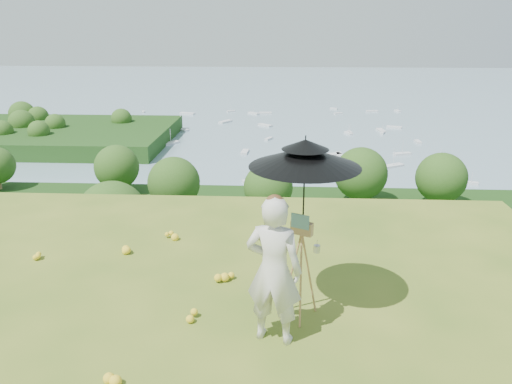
# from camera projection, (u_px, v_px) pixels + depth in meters

# --- Properties ---
(shoreline_tier) EXTENTS (170.00, 28.00, 8.00)m
(shoreline_tier) POSITION_uv_depth(u_px,v_px,m) (267.00, 263.00, 87.07)
(shoreline_tier) COLOR slate
(shoreline_tier) RESTS_ON bay_water
(bay_water) EXTENTS (700.00, 700.00, 0.00)m
(bay_water) POSITION_uv_depth(u_px,v_px,m) (277.00, 105.00, 242.47)
(bay_water) COLOR #6E909D
(bay_water) RESTS_ON ground
(peninsula) EXTENTS (90.00, 60.00, 12.00)m
(peninsula) POSITION_uv_depth(u_px,v_px,m) (47.00, 128.00, 164.16)
(peninsula) COLOR #16330E
(peninsula) RESTS_ON bay_water
(slope_trees) EXTENTS (110.00, 50.00, 6.00)m
(slope_trees) POSITION_uv_depth(u_px,v_px,m) (254.00, 254.00, 42.50)
(slope_trees) COLOR #244815
(slope_trees) RESTS_ON forest_slope
(harbor_town) EXTENTS (110.00, 22.00, 5.00)m
(harbor_town) POSITION_uv_depth(u_px,v_px,m) (267.00, 228.00, 84.98)
(harbor_town) COLOR beige
(harbor_town) RESTS_ON shoreline_tier
(moored_boats) EXTENTS (140.00, 140.00, 0.70)m
(moored_boats) POSITION_uv_depth(u_px,v_px,m) (238.00, 140.00, 168.26)
(moored_boats) COLOR silver
(moored_boats) RESTS_ON bay_water
(painter) EXTENTS (0.77, 0.60, 1.86)m
(painter) POSITION_uv_depth(u_px,v_px,m) (274.00, 271.00, 5.83)
(painter) COLOR beige
(painter) RESTS_ON ground
(field_easel) EXTENTS (0.75, 0.75, 1.46)m
(field_easel) POSITION_uv_depth(u_px,v_px,m) (301.00, 266.00, 6.36)
(field_easel) COLOR #96673F
(field_easel) RESTS_ON ground
(sun_umbrella) EXTENTS (1.68, 1.68, 1.22)m
(sun_umbrella) POSITION_uv_depth(u_px,v_px,m) (304.00, 185.00, 6.04)
(sun_umbrella) COLOR black
(sun_umbrella) RESTS_ON field_easel
(painter_cap) EXTENTS (0.29, 0.32, 0.10)m
(painter_cap) POSITION_uv_depth(u_px,v_px,m) (275.00, 200.00, 5.55)
(painter_cap) COLOR #BD6768
(painter_cap) RESTS_ON painter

